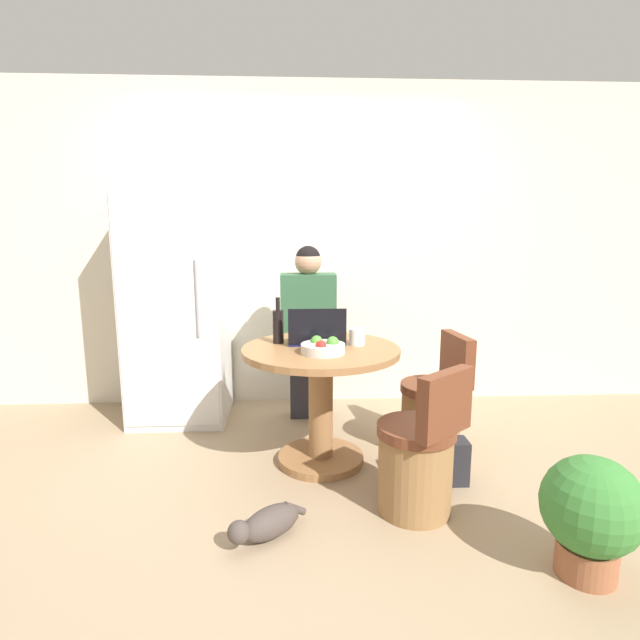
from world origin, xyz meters
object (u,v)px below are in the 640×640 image
(fruit_bowl, at_px, (323,347))
(dining_table, at_px, (321,387))
(handbag, at_px, (441,461))
(bottle, at_px, (278,325))
(person_seated, at_px, (308,328))
(laptop, at_px, (317,336))
(chair_right_side, at_px, (433,412))
(cat, at_px, (267,523))
(chair_near_right_corner, at_px, (418,461))
(potted_plant, at_px, (591,511))
(refrigerator, at_px, (177,305))

(fruit_bowl, bearing_deg, dining_table, 92.65)
(dining_table, bearing_deg, handbag, -23.05)
(dining_table, distance_m, bottle, 0.47)
(person_seated, distance_m, laptop, 0.62)
(dining_table, height_order, chair_right_side, chair_right_side)
(chair_right_side, relative_size, fruit_bowl, 3.07)
(cat, bearing_deg, bottle, -130.71)
(laptop, relative_size, handbag, 1.18)
(dining_table, distance_m, person_seated, 0.74)
(fruit_bowl, bearing_deg, person_seated, 94.36)
(person_seated, bearing_deg, handbag, 126.70)
(person_seated, height_order, fruit_bowl, person_seated)
(chair_near_right_corner, relative_size, bottle, 2.72)
(bottle, xyz_separation_m, potted_plant, (1.34, -1.22, -0.57))
(dining_table, xyz_separation_m, bottle, (-0.26, 0.13, 0.37))
(bottle, distance_m, cat, 1.20)
(chair_right_side, relative_size, potted_plant, 1.49)
(bottle, xyz_separation_m, cat, (-0.03, -0.90, -0.78))
(dining_table, bearing_deg, person_seated, 94.70)
(dining_table, bearing_deg, potted_plant, -45.52)
(handbag, bearing_deg, potted_plant, -63.99)
(cat, bearing_deg, refrigerator, -103.58)
(refrigerator, relative_size, handbag, 5.94)
(fruit_bowl, relative_size, handbag, 0.86)
(chair_near_right_corner, distance_m, fruit_bowl, 0.81)
(handbag, bearing_deg, chair_right_side, 81.80)
(laptop, bearing_deg, handbag, 151.54)
(person_seated, relative_size, handbag, 4.45)
(fruit_bowl, bearing_deg, potted_plant, -41.78)
(refrigerator, distance_m, laptop, 1.26)
(refrigerator, relative_size, fruit_bowl, 6.93)
(fruit_bowl, xyz_separation_m, handbag, (0.68, -0.15, -0.65))
(laptop, xyz_separation_m, potted_plant, (1.10, -1.19, -0.50))
(laptop, xyz_separation_m, cat, (-0.28, -0.87, -0.72))
(handbag, bearing_deg, person_seated, 126.70)
(chair_right_side, distance_m, bottle, 1.16)
(dining_table, distance_m, fruit_bowl, 0.32)
(fruit_bowl, bearing_deg, laptop, 96.61)
(refrigerator, xyz_separation_m, dining_table, (1.04, -0.83, -0.40))
(chair_near_right_corner, bearing_deg, handbag, -165.40)
(chair_near_right_corner, relative_size, laptop, 2.23)
(refrigerator, distance_m, potted_plant, 2.93)
(bottle, xyz_separation_m, handbag, (0.95, -0.42, -0.73))
(chair_near_right_corner, xyz_separation_m, person_seated, (-0.53, 1.29, 0.45))
(dining_table, height_order, cat, dining_table)
(chair_near_right_corner, distance_m, handbag, 0.39)
(potted_plant, distance_m, handbag, 0.91)
(laptop, height_order, potted_plant, laptop)
(laptop, distance_m, bottle, 0.25)
(laptop, xyz_separation_m, bottle, (-0.24, 0.04, 0.06))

